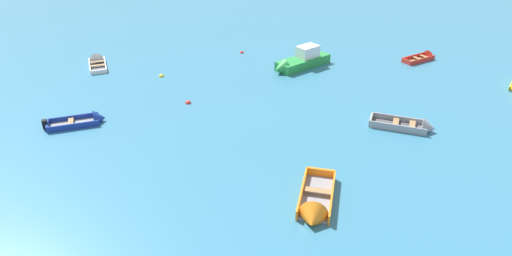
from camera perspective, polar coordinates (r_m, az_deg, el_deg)
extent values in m
cube|color=gray|center=(31.42, -22.04, 0.43)|extent=(3.18, 2.37, 0.10)
cube|color=navy|center=(31.90, -22.06, 1.17)|extent=(2.81, 1.48, 0.41)
cube|color=navy|center=(30.80, -22.12, 0.17)|extent=(2.81, 1.48, 0.41)
cube|color=navy|center=(31.55, -24.87, 0.25)|extent=(0.65, 1.13, 0.41)
cone|color=navy|center=(31.22, -19.17, 1.16)|extent=(1.17, 1.37, 1.17)
cube|color=#937047|center=(31.33, -22.41, 0.77)|extent=(0.78, 1.12, 0.03)
cube|color=black|center=(31.50, -25.15, 0.44)|extent=(0.40, 0.41, 0.58)
cube|color=#99754C|center=(42.40, 19.82, 8.09)|extent=(2.83, 2.60, 0.10)
cube|color=red|center=(42.65, 19.33, 8.50)|extent=(2.34, 1.99, 0.39)
cube|color=red|center=(42.05, 20.38, 8.04)|extent=(2.34, 1.99, 0.39)
cube|color=red|center=(41.24, 18.49, 7.96)|extent=(0.73, 0.84, 0.39)
cone|color=red|center=(43.53, 21.21, 8.60)|extent=(1.16, 1.20, 0.99)
cube|color=#937047|center=(42.21, 19.73, 8.34)|extent=(0.83, 0.91, 0.03)
cube|color=#937047|center=(42.87, 20.50, 8.51)|extent=(0.83, 0.91, 0.03)
cube|color=#4C4C51|center=(30.29, 17.55, 0.21)|extent=(3.51, 1.81, 0.12)
cube|color=gray|center=(30.79, 17.68, 1.05)|extent=(3.44, 0.74, 0.47)
cube|color=gray|center=(29.64, 17.51, -0.05)|extent=(3.44, 0.74, 0.47)
cube|color=gray|center=(30.25, 14.33, 1.04)|extent=(0.37, 1.26, 0.47)
cone|color=gray|center=(30.27, 21.00, -0.01)|extent=(1.02, 1.36, 1.23)
cube|color=#937047|center=(30.17, 17.28, 0.72)|extent=(0.57, 1.20, 0.03)
cube|color=#937047|center=(30.19, 19.19, 0.41)|extent=(0.57, 1.20, 0.03)
cube|color=#288C3D|center=(38.73, 5.96, 8.28)|extent=(4.58, 4.80, 0.75)
cone|color=#288C3D|center=(37.04, 3.06, 7.48)|extent=(1.70, 1.67, 1.39)
cube|color=white|center=(38.78, 6.56, 9.61)|extent=(2.09, 2.13, 0.95)
cube|color=black|center=(38.18, 5.71, 9.65)|extent=(0.93, 0.87, 0.42)
cube|color=#4C4C51|center=(40.74, -19.37, 7.33)|extent=(2.49, 3.23, 0.08)
cube|color=white|center=(40.71, -20.28, 7.35)|extent=(1.60, 2.82, 0.34)
cube|color=white|center=(40.70, -18.52, 7.65)|extent=(1.60, 2.82, 0.34)
cube|color=white|center=(39.21, -19.28, 6.72)|extent=(1.14, 0.70, 0.34)
cone|color=white|center=(42.25, -19.52, 8.27)|extent=(1.40, 1.22, 1.20)
cube|color=#937047|center=(40.52, -19.41, 7.51)|extent=(1.14, 0.83, 0.03)
cube|color=#937047|center=(41.39, -19.47, 7.94)|extent=(1.14, 0.83, 0.03)
cube|color=gray|center=(22.85, 7.67, -8.74)|extent=(1.65, 3.71, 0.14)
cube|color=orange|center=(22.70, 9.59, -8.54)|extent=(0.37, 3.77, 0.55)
cube|color=orange|center=(22.77, 5.83, -8.11)|extent=(0.37, 3.77, 0.55)
cube|color=orange|center=(24.26, 8.17, -5.68)|extent=(1.46, 0.26, 0.55)
cone|color=orange|center=(21.17, 7.14, -11.43)|extent=(1.48, 0.96, 1.43)
cube|color=#937047|center=(22.82, 7.77, -7.82)|extent=(1.36, 0.49, 0.03)
cube|color=yellow|center=(40.11, 29.66, 4.97)|extent=(1.26, 2.47, 0.35)
sphere|color=red|center=(41.87, -1.82, 9.48)|extent=(0.36, 0.36, 0.36)
sphere|color=yellow|center=(37.35, -11.88, 6.39)|extent=(0.42, 0.42, 0.42)
sphere|color=red|center=(32.41, -8.59, 3.13)|extent=(0.42, 0.42, 0.42)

